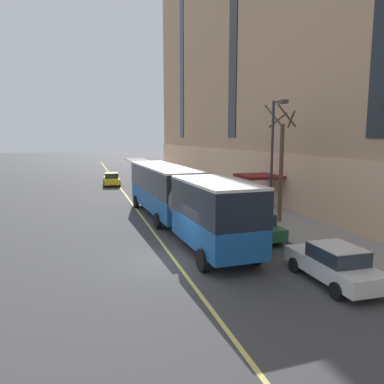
# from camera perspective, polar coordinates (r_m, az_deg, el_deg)

# --- Properties ---
(ground_plane) EXTENTS (260.00, 260.00, 0.00)m
(ground_plane) POSITION_cam_1_polar(r_m,az_deg,el_deg) (17.79, -3.23, -10.44)
(ground_plane) COLOR #424244
(sidewalk) EXTENTS (4.73, 160.00, 0.15)m
(sidewalk) POSITION_cam_1_polar(r_m,az_deg,el_deg) (23.96, 16.81, -5.64)
(sidewalk) COLOR gray
(sidewalk) RESTS_ON ground
(city_bus) EXTENTS (3.65, 18.66, 3.69)m
(city_bus) POSITION_cam_1_polar(r_m,az_deg,el_deg) (23.60, -2.24, -0.39)
(city_bus) COLOR #19569E
(city_bus) RESTS_ON ground
(parked_car_green_1) EXTENTS (2.00, 4.61, 1.56)m
(parked_car_green_1) POSITION_cam_1_polar(r_m,az_deg,el_deg) (21.59, 9.40, -4.98)
(parked_car_green_1) COLOR #23603D
(parked_car_green_1) RESTS_ON ground
(parked_car_champagne_2) EXTENTS (2.13, 4.64, 1.56)m
(parked_car_champagne_2) POSITION_cam_1_polar(r_m,az_deg,el_deg) (33.21, 0.36, -0.17)
(parked_car_champagne_2) COLOR #BCAD89
(parked_car_champagne_2) RESTS_ON ground
(parked_car_black_3) EXTENTS (2.05, 4.37, 1.56)m
(parked_car_black_3) POSITION_cam_1_polar(r_m,az_deg,el_deg) (49.17, -5.15, 2.59)
(parked_car_black_3) COLOR black
(parked_car_black_3) RESTS_ON ground
(parked_car_white_4) EXTENTS (1.97, 4.58, 1.56)m
(parked_car_white_4) POSITION_cam_1_polar(r_m,az_deg,el_deg) (16.01, 20.82, -10.21)
(parked_car_white_4) COLOR silver
(parked_car_white_4) RESTS_ON ground
(taxi_cab) EXTENTS (2.02, 4.28, 1.56)m
(taxi_cab) POSITION_cam_1_polar(r_m,az_deg,el_deg) (45.15, -12.16, 1.92)
(taxi_cab) COLOR yellow
(taxi_cab) RESTS_ON ground
(street_tree_mid_block) EXTENTS (1.77, 1.72, 7.65)m
(street_tree_mid_block) POSITION_cam_1_polar(r_m,az_deg,el_deg) (25.15, 13.42, 4.24)
(street_tree_mid_block) COLOR brown
(street_tree_mid_block) RESTS_ON sidewalk
(street_lamp) EXTENTS (0.36, 1.48, 7.72)m
(street_lamp) POSITION_cam_1_polar(r_m,az_deg,el_deg) (23.20, 12.35, 5.91)
(street_lamp) COLOR #2D2D30
(street_lamp) RESTS_ON sidewalk
(fire_hydrant) EXTENTS (0.42, 0.24, 0.72)m
(fire_hydrant) POSITION_cam_1_polar(r_m,az_deg,el_deg) (18.55, 21.16, -8.61)
(fire_hydrant) COLOR red
(fire_hydrant) RESTS_ON sidewalk
(lane_centerline) EXTENTS (0.16, 140.00, 0.01)m
(lane_centerline) POSITION_cam_1_polar(r_m,az_deg,el_deg) (20.63, -4.63, -7.77)
(lane_centerline) COLOR #E0D66B
(lane_centerline) RESTS_ON ground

